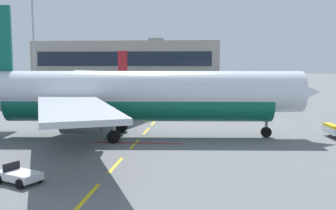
% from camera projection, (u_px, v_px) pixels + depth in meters
% --- Properties ---
extents(ground, '(400.00, 400.00, 0.00)m').
position_uv_depth(ground, '(332.00, 118.00, 49.96)').
color(ground, slate).
extents(apron_paint_markings, '(8.00, 93.14, 0.01)m').
position_uv_depth(apron_paint_markings, '(157.00, 119.00, 48.87)').
color(apron_paint_markings, yellow).
rests_on(apron_paint_markings, ground).
extents(airliner_foreground, '(34.82, 34.51, 12.20)m').
position_uv_depth(airliner_foreground, '(133.00, 95.00, 36.75)').
color(airliner_foreground, silver).
rests_on(airliner_foreground, ground).
extents(airliner_mid_left, '(23.18, 22.74, 9.58)m').
position_uv_depth(airliner_mid_left, '(99.00, 78.00, 98.13)').
color(airliner_mid_left, white).
rests_on(airliner_mid_left, ground).
extents(apron_light_mast_near, '(1.80, 1.80, 22.82)m').
position_uv_depth(apron_light_mast_near, '(33.00, 25.00, 78.54)').
color(apron_light_mast_near, slate).
rests_on(apron_light_mast_near, ground).
extents(terminal_satellite, '(71.91, 27.61, 16.62)m').
position_uv_depth(terminal_satellite, '(130.00, 61.00, 160.75)').
color(terminal_satellite, '#9E998E').
rests_on(terminal_satellite, ground).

